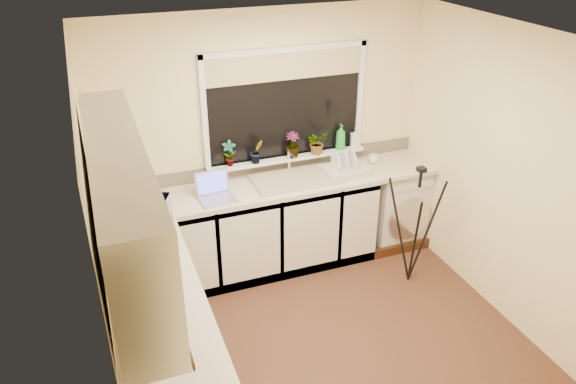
% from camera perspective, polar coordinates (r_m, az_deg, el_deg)
% --- Properties ---
extents(floor, '(3.20, 3.20, 0.00)m').
position_cam_1_polar(floor, '(4.77, 3.88, -15.03)').
color(floor, brown).
rests_on(floor, ground).
extents(ceiling, '(3.20, 3.20, 0.00)m').
position_cam_1_polar(ceiling, '(3.60, 5.14, 15.06)').
color(ceiling, white).
rests_on(ceiling, ground).
extents(wall_back, '(3.20, 0.00, 3.20)m').
position_cam_1_polar(wall_back, '(5.30, -2.38, 5.39)').
color(wall_back, '#FBE4A7').
rests_on(wall_back, ground).
extents(wall_front, '(3.20, 0.00, 3.20)m').
position_cam_1_polar(wall_front, '(3.02, 16.83, -15.36)').
color(wall_front, '#FBE4A7').
rests_on(wall_front, ground).
extents(wall_left, '(0.00, 3.00, 3.00)m').
position_cam_1_polar(wall_left, '(3.74, -18.57, -6.33)').
color(wall_left, '#FBE4A7').
rests_on(wall_left, ground).
extents(wall_right, '(0.00, 3.00, 3.00)m').
position_cam_1_polar(wall_right, '(4.88, 21.75, 1.30)').
color(wall_right, '#FBE4A7').
rests_on(wall_right, ground).
extents(base_cabinet_back, '(2.55, 0.60, 0.86)m').
position_cam_1_polar(base_cabinet_back, '(5.32, -4.51, -4.21)').
color(base_cabinet_back, silver).
rests_on(base_cabinet_back, floor).
extents(base_cabinet_left, '(0.54, 2.40, 0.86)m').
position_cam_1_polar(base_cabinet_left, '(4.01, -12.05, -17.40)').
color(base_cabinet_left, silver).
rests_on(base_cabinet_left, floor).
extents(worktop_back, '(3.20, 0.60, 0.04)m').
position_cam_1_polar(worktop_back, '(5.19, -1.25, 0.68)').
color(worktop_back, beige).
rests_on(worktop_back, base_cabinet_back).
extents(worktop_left, '(0.60, 2.40, 0.04)m').
position_cam_1_polar(worktop_left, '(3.71, -12.73, -12.44)').
color(worktop_left, beige).
rests_on(worktop_left, base_cabinet_left).
extents(upper_cabinet, '(0.28, 1.90, 0.70)m').
position_cam_1_polar(upper_cabinet, '(3.07, -16.60, -1.33)').
color(upper_cabinet, silver).
rests_on(upper_cabinet, wall_left).
extents(splashback_left, '(0.02, 2.40, 0.45)m').
position_cam_1_polar(splashback_left, '(3.55, -17.78, -10.20)').
color(splashback_left, beige).
rests_on(splashback_left, wall_left).
extents(splashback_back, '(3.20, 0.02, 0.14)m').
position_cam_1_polar(splashback_back, '(5.39, -2.29, 2.83)').
color(splashback_back, beige).
rests_on(splashback_back, wall_back).
extents(window_glass, '(1.50, 0.02, 1.00)m').
position_cam_1_polar(window_glass, '(5.24, -0.30, 8.92)').
color(window_glass, black).
rests_on(window_glass, wall_back).
extents(window_blind, '(1.50, 0.02, 0.25)m').
position_cam_1_polar(window_blind, '(5.11, -0.21, 12.83)').
color(window_blind, tan).
rests_on(window_blind, wall_back).
extents(windowsill, '(1.60, 0.14, 0.03)m').
position_cam_1_polar(windowsill, '(5.38, -0.08, 3.54)').
color(windowsill, white).
rests_on(windowsill, wall_back).
extents(sink, '(0.82, 0.46, 0.03)m').
position_cam_1_polar(sink, '(5.23, 0.81, 1.36)').
color(sink, tan).
rests_on(sink, worktop_back).
extents(faucet, '(0.03, 0.03, 0.24)m').
position_cam_1_polar(faucet, '(5.34, 0.11, 3.18)').
color(faucet, silver).
rests_on(faucet, worktop_back).
extents(washing_machine, '(0.60, 0.58, 0.83)m').
position_cam_1_polar(washing_machine, '(5.95, 10.89, -1.15)').
color(washing_machine, silver).
rests_on(washing_machine, floor).
extents(laptop, '(0.33, 0.31, 0.22)m').
position_cam_1_polar(laptop, '(4.95, -7.54, 0.06)').
color(laptop, '#9B9BA3').
rests_on(laptop, worktop_back).
extents(kettle, '(0.16, 0.16, 0.21)m').
position_cam_1_polar(kettle, '(4.23, -12.84, -4.91)').
color(kettle, white).
rests_on(kettle, worktop_left).
extents(dish_rack, '(0.46, 0.36, 0.06)m').
position_cam_1_polar(dish_rack, '(5.39, 5.93, 2.23)').
color(dish_rack, beige).
rests_on(dish_rack, worktop_back).
extents(tripod, '(0.60, 0.60, 1.19)m').
position_cam_1_polar(tripod, '(5.22, 12.92, -3.46)').
color(tripod, black).
rests_on(tripod, floor).
extents(steel_jar, '(0.07, 0.07, 0.10)m').
position_cam_1_polar(steel_jar, '(3.59, -13.26, -12.62)').
color(steel_jar, white).
rests_on(steel_jar, worktop_left).
extents(microwave, '(0.52, 0.61, 0.29)m').
position_cam_1_polar(microwave, '(4.40, -14.83, -3.19)').
color(microwave, white).
rests_on(microwave, worktop_left).
extents(plant_a, '(0.15, 0.12, 0.25)m').
position_cam_1_polar(plant_a, '(5.15, -6.08, 3.98)').
color(plant_a, '#999999').
rests_on(plant_a, windowsill).
extents(plant_b, '(0.14, 0.12, 0.23)m').
position_cam_1_polar(plant_b, '(5.20, -3.25, 4.19)').
color(plant_b, '#999999').
rests_on(plant_b, windowsill).
extents(plant_c, '(0.14, 0.14, 0.25)m').
position_cam_1_polar(plant_c, '(5.32, 0.46, 4.90)').
color(plant_c, '#999999').
rests_on(plant_c, windowsill).
extents(plant_d, '(0.23, 0.21, 0.23)m').
position_cam_1_polar(plant_d, '(5.41, 3.03, 5.15)').
color(plant_d, '#999999').
rests_on(plant_d, windowsill).
extents(soap_bottle_green, '(0.11, 0.11, 0.26)m').
position_cam_1_polar(soap_bottle_green, '(5.52, 5.45, 5.68)').
color(soap_bottle_green, green).
rests_on(soap_bottle_green, windowsill).
extents(soap_bottle_clear, '(0.11, 0.11, 0.20)m').
position_cam_1_polar(soap_bottle_clear, '(5.60, 6.97, 5.62)').
color(soap_bottle_clear, '#999999').
rests_on(soap_bottle_clear, windowsill).
extents(cup_back, '(0.12, 0.12, 0.09)m').
position_cam_1_polar(cup_back, '(5.65, 8.78, 3.39)').
color(cup_back, white).
rests_on(cup_back, worktop_back).
extents(cup_left, '(0.10, 0.10, 0.09)m').
position_cam_1_polar(cup_left, '(3.53, -12.20, -13.49)').
color(cup_left, '#C2B19F').
rests_on(cup_left, worktop_left).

